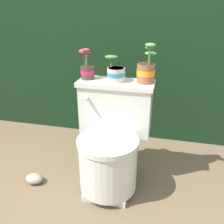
{
  "coord_description": "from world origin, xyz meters",
  "views": [
    {
      "loc": [
        0.37,
        -1.37,
        1.23
      ],
      "look_at": [
        0.02,
        0.09,
        0.56
      ],
      "focal_mm": 40.0,
      "sensor_mm": 36.0,
      "label": 1
    }
  ],
  "objects": [
    {
      "name": "potted_plant_midleft",
      "position": [
        0.02,
        0.21,
        0.8
      ],
      "size": [
        0.14,
        0.12,
        0.17
      ],
      "color": "beige",
      "rests_on": "toilet"
    },
    {
      "name": "potted_plant_left",
      "position": [
        -0.19,
        0.23,
        0.81
      ],
      "size": [
        0.11,
        0.09,
        0.21
      ],
      "color": "#47382D",
      "rests_on": "toilet"
    },
    {
      "name": "hedge_backdrop",
      "position": [
        0.0,
        1.35,
        0.84
      ],
      "size": [
        3.84,
        1.1,
        1.69
      ],
      "color": "black",
      "rests_on": "ground"
    },
    {
      "name": "garden_stone",
      "position": [
        -0.53,
        -0.07,
        0.03
      ],
      "size": [
        0.13,
        0.1,
        0.07
      ],
      "color": "#9E9384",
      "rests_on": "ground"
    },
    {
      "name": "potted_plant_middle",
      "position": [
        0.22,
        0.23,
        0.81
      ],
      "size": [
        0.12,
        0.12,
        0.26
      ],
      "color": "#9E5638",
      "rests_on": "toilet"
    },
    {
      "name": "ground_plane",
      "position": [
        0.0,
        0.0,
        0.0
      ],
      "size": [
        12.0,
        12.0,
        0.0
      ],
      "primitive_type": "plane",
      "color": "brown"
    },
    {
      "name": "toilet",
      "position": [
        0.02,
        0.06,
        0.34
      ],
      "size": [
        0.52,
        0.54,
        0.73
      ],
      "color": "silver",
      "rests_on": "ground"
    }
  ]
}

